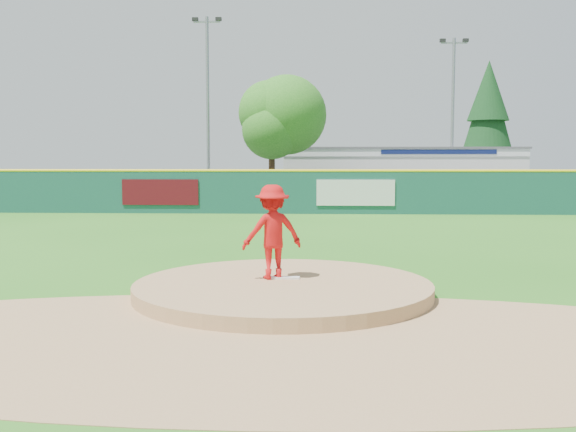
{
  "coord_description": "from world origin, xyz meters",
  "views": [
    {
      "loc": [
        0.64,
        -11.7,
        2.5
      ],
      "look_at": [
        0.0,
        2.0,
        1.3
      ],
      "focal_mm": 40.0,
      "sensor_mm": 36.0,
      "label": 1
    }
  ],
  "objects_px": {
    "pool_building_grp": "(397,172)",
    "light_pole_left": "(208,101)",
    "deciduous_tree": "(272,124)",
    "light_pole_right": "(453,111)",
    "van": "(321,193)",
    "playground_slide": "(3,192)",
    "conifer_tree": "(488,118)",
    "pitcher": "(272,232)"
  },
  "relations": [
    {
      "from": "pool_building_grp",
      "to": "light_pole_left",
      "type": "xyz_separation_m",
      "value": [
        -12.0,
        -4.99,
        4.39
      ]
    },
    {
      "from": "deciduous_tree",
      "to": "light_pole_left",
      "type": "height_order",
      "value": "light_pole_left"
    },
    {
      "from": "light_pole_right",
      "to": "deciduous_tree",
      "type": "bearing_deg",
      "value": -160.02
    },
    {
      "from": "pool_building_grp",
      "to": "light_pole_left",
      "type": "distance_m",
      "value": 13.72
    },
    {
      "from": "van",
      "to": "deciduous_tree",
      "type": "height_order",
      "value": "deciduous_tree"
    },
    {
      "from": "light_pole_right",
      "to": "pool_building_grp",
      "type": "bearing_deg",
      "value": 135.05
    },
    {
      "from": "playground_slide",
      "to": "deciduous_tree",
      "type": "xyz_separation_m",
      "value": [
        14.2,
        3.22,
        3.77
      ]
    },
    {
      "from": "van",
      "to": "playground_slide",
      "type": "relative_size",
      "value": 1.67
    },
    {
      "from": "playground_slide",
      "to": "light_pole_right",
      "type": "height_order",
      "value": "light_pole_right"
    },
    {
      "from": "pool_building_grp",
      "to": "conifer_tree",
      "type": "bearing_deg",
      "value": 29.78
    },
    {
      "from": "pitcher",
      "to": "light_pole_right",
      "type": "distance_m",
      "value": 30.44
    },
    {
      "from": "pool_building_grp",
      "to": "playground_slide",
      "type": "relative_size",
      "value": 5.44
    },
    {
      "from": "pitcher",
      "to": "playground_slide",
      "type": "distance_m",
      "value": 26.75
    },
    {
      "from": "pitcher",
      "to": "van",
      "type": "distance_m",
      "value": 23.38
    },
    {
      "from": "pitcher",
      "to": "conifer_tree",
      "type": "distance_m",
      "value": 38.29
    },
    {
      "from": "deciduous_tree",
      "to": "conifer_tree",
      "type": "bearing_deg",
      "value": 36.25
    },
    {
      "from": "deciduous_tree",
      "to": "light_pole_left",
      "type": "distance_m",
      "value": 4.72
    },
    {
      "from": "playground_slide",
      "to": "pool_building_grp",
      "type": "bearing_deg",
      "value": 24.72
    },
    {
      "from": "playground_slide",
      "to": "deciduous_tree",
      "type": "height_order",
      "value": "deciduous_tree"
    },
    {
      "from": "deciduous_tree",
      "to": "pool_building_grp",
      "type": "bearing_deg",
      "value": 41.16
    },
    {
      "from": "light_pole_left",
      "to": "pool_building_grp",
      "type": "bearing_deg",
      "value": 22.6
    },
    {
      "from": "pool_building_grp",
      "to": "light_pole_right",
      "type": "relative_size",
      "value": 1.52
    },
    {
      "from": "deciduous_tree",
      "to": "light_pole_right",
      "type": "xyz_separation_m",
      "value": [
        11.0,
        4.0,
        0.99
      ]
    },
    {
      "from": "van",
      "to": "light_pole_right",
      "type": "xyz_separation_m",
      "value": [
        8.21,
        5.31,
        4.87
      ]
    },
    {
      "from": "light_pole_left",
      "to": "light_pole_right",
      "type": "xyz_separation_m",
      "value": [
        15.0,
        2.0,
        -0.51
      ]
    },
    {
      "from": "playground_slide",
      "to": "deciduous_tree",
      "type": "relative_size",
      "value": 0.38
    },
    {
      "from": "playground_slide",
      "to": "conifer_tree",
      "type": "height_order",
      "value": "conifer_tree"
    },
    {
      "from": "playground_slide",
      "to": "light_pole_left",
      "type": "xyz_separation_m",
      "value": [
        10.2,
        5.22,
        5.27
      ]
    },
    {
      "from": "light_pole_right",
      "to": "van",
      "type": "bearing_deg",
      "value": -147.09
    },
    {
      "from": "pitcher",
      "to": "conifer_tree",
      "type": "relative_size",
      "value": 0.19
    },
    {
      "from": "pool_building_grp",
      "to": "light_pole_right",
      "type": "height_order",
      "value": "light_pole_right"
    },
    {
      "from": "pool_building_grp",
      "to": "light_pole_left",
      "type": "bearing_deg",
      "value": -157.4
    },
    {
      "from": "conifer_tree",
      "to": "playground_slide",
      "type": "bearing_deg",
      "value": -154.03
    },
    {
      "from": "deciduous_tree",
      "to": "light_pole_right",
      "type": "height_order",
      "value": "light_pole_right"
    },
    {
      "from": "van",
      "to": "conifer_tree",
      "type": "bearing_deg",
      "value": -21.52
    },
    {
      "from": "van",
      "to": "conifer_tree",
      "type": "xyz_separation_m",
      "value": [
        12.21,
        12.31,
        4.87
      ]
    },
    {
      "from": "light_pole_right",
      "to": "pitcher",
      "type": "bearing_deg",
      "value": -107.83
    },
    {
      "from": "pitcher",
      "to": "playground_slide",
      "type": "bearing_deg",
      "value": -74.03
    },
    {
      "from": "pool_building_grp",
      "to": "playground_slide",
      "type": "height_order",
      "value": "pool_building_grp"
    },
    {
      "from": "pool_building_grp",
      "to": "playground_slide",
      "type": "xyz_separation_m",
      "value": [
        -22.2,
        -10.22,
        -0.88
      ]
    },
    {
      "from": "playground_slide",
      "to": "conifer_tree",
      "type": "bearing_deg",
      "value": 25.97
    },
    {
      "from": "light_pole_right",
      "to": "playground_slide",
      "type": "bearing_deg",
      "value": -164.0
    }
  ]
}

